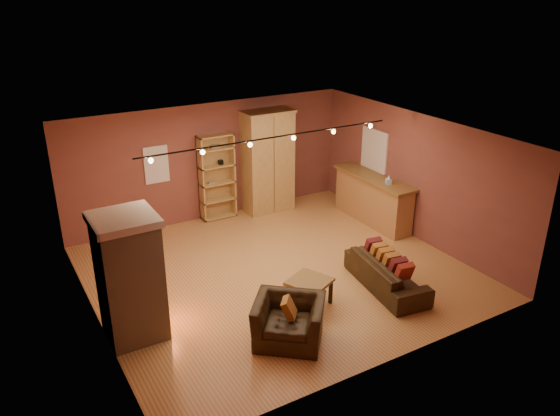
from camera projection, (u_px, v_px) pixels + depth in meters
floor at (278, 272)px, 10.91m from camera, size 7.00×7.00×0.00m
ceiling at (278, 136)px, 9.83m from camera, size 7.00×7.00×0.00m
back_wall at (210, 162)px, 12.96m from camera, size 7.00×0.02×2.80m
left_wall at (89, 250)px, 8.74m from camera, size 0.02×6.50×2.80m
right_wall at (415, 176)px, 11.99m from camera, size 0.02×6.50×2.80m
fireplace at (130, 277)px, 8.61m from camera, size 1.01×0.98×2.12m
back_window at (156, 165)px, 12.28m from camera, size 0.56×0.04×0.86m
bookcase at (216, 176)px, 13.05m from camera, size 0.85×0.33×2.09m
armoire at (268, 161)px, 13.40m from camera, size 1.25×0.71×2.54m
bar_counter at (373, 199)px, 12.98m from camera, size 0.63×2.38×1.14m
tissue_box at (389, 180)px, 12.27m from camera, size 0.18×0.18×0.23m
right_window at (374, 150)px, 13.00m from camera, size 0.05×0.90×1.00m
loveseat at (387, 268)px, 10.22m from camera, size 0.87×2.03×0.80m
armchair at (289, 314)px, 8.67m from camera, size 1.30×1.25×0.96m
coffee_table at (309, 284)px, 9.63m from camera, size 0.89×0.89×0.51m
track_rail at (272, 139)px, 10.03m from camera, size 5.20×0.09×0.13m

